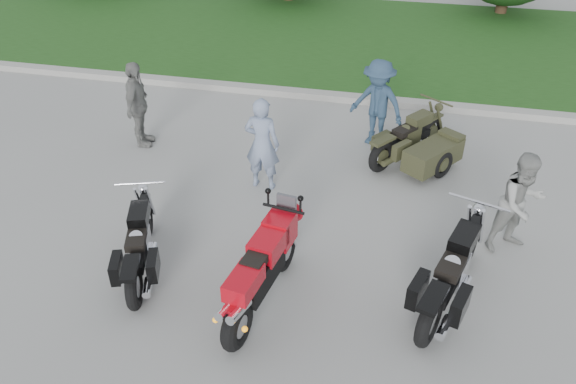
% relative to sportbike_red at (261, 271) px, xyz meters
% --- Properties ---
extents(ground, '(80.00, 80.00, 0.00)m').
position_rel_sportbike_red_xyz_m(ground, '(0.17, 0.64, -0.60)').
color(ground, '#A2A29C').
rests_on(ground, ground).
extents(curb, '(60.00, 0.30, 0.15)m').
position_rel_sportbike_red_xyz_m(curb, '(0.17, 6.64, -0.53)').
color(curb, '#A09E96').
rests_on(curb, ground).
extents(grass_strip, '(60.00, 8.00, 0.14)m').
position_rel_sportbike_red_xyz_m(grass_strip, '(0.17, 10.79, -0.53)').
color(grass_strip, '#285B1F').
rests_on(grass_strip, ground).
extents(sportbike_red, '(0.60, 2.16, 1.03)m').
position_rel_sportbike_red_xyz_m(sportbike_red, '(0.00, 0.00, 0.00)').
color(sportbike_red, black).
rests_on(sportbike_red, ground).
extents(cruiser_left, '(0.84, 2.05, 0.81)m').
position_rel_sportbike_red_xyz_m(cruiser_left, '(-1.82, 0.28, -0.19)').
color(cruiser_left, black).
rests_on(cruiser_left, ground).
extents(cruiser_right, '(0.90, 2.30, 0.92)m').
position_rel_sportbike_red_xyz_m(cruiser_right, '(2.37, 0.57, -0.13)').
color(cruiser_right, black).
rests_on(cruiser_right, ground).
extents(cruiser_sidecar, '(1.70, 1.95, 0.81)m').
position_rel_sportbike_red_xyz_m(cruiser_sidecar, '(1.92, 4.06, -0.22)').
color(cruiser_sidecar, black).
rests_on(cruiser_sidecar, ground).
extents(person_stripe, '(0.63, 0.43, 1.66)m').
position_rel_sportbike_red_xyz_m(person_stripe, '(-0.73, 2.80, 0.23)').
color(person_stripe, '#8292B1').
rests_on(person_stripe, ground).
extents(person_grey, '(0.97, 0.92, 1.58)m').
position_rel_sportbike_red_xyz_m(person_grey, '(3.32, 2.00, 0.19)').
color(person_grey, '#979892').
rests_on(person_grey, ground).
extents(person_denim, '(1.27, 1.03, 1.71)m').
position_rel_sportbike_red_xyz_m(person_denim, '(1.01, 4.78, 0.25)').
color(person_denim, '#2A4159').
rests_on(person_denim, ground).
extents(person_back, '(0.55, 1.03, 1.68)m').
position_rel_sportbike_red_xyz_m(person_back, '(-3.42, 3.74, 0.24)').
color(person_back, gray).
rests_on(person_back, ground).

